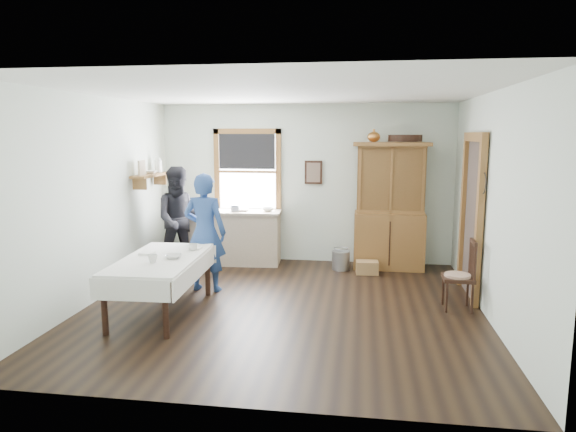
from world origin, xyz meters
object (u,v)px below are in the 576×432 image
at_px(spindle_chair, 458,275).
at_px(pail, 341,260).
at_px(china_hutch, 390,206).
at_px(work_counter, 234,237).
at_px(dining_table, 162,285).
at_px(woman_blue, 205,237).
at_px(figure_dark, 181,223).
at_px(wicker_basket, 367,267).

xyz_separation_m(spindle_chair, pail, (-1.54, 1.73, -0.29)).
relative_size(china_hutch, pail, 6.64).
xyz_separation_m(work_counter, dining_table, (-0.28, -2.56, -0.11)).
bearing_deg(woman_blue, figure_dark, -50.11).
bearing_deg(figure_dark, pail, -14.66).
relative_size(spindle_chair, wicker_basket, 2.59).
bearing_deg(work_counter, china_hutch, -2.30).
bearing_deg(dining_table, pail, 48.57).
relative_size(pail, woman_blue, 0.20).
xyz_separation_m(work_counter, wicker_basket, (2.25, -0.37, -0.36)).
bearing_deg(china_hutch, pail, -163.34).
relative_size(spindle_chair, woman_blue, 0.58).
relative_size(pail, figure_dark, 0.20).
distance_m(dining_table, figure_dark, 2.03).
bearing_deg(woman_blue, china_hutch, -144.85).
bearing_deg(woman_blue, dining_table, 78.80).
bearing_deg(wicker_basket, woman_blue, -152.22).
xyz_separation_m(dining_table, pail, (2.11, 2.39, -0.20)).
bearing_deg(dining_table, woman_blue, 75.37).
bearing_deg(work_counter, woman_blue, -94.26).
bearing_deg(wicker_basket, pail, 155.02).
xyz_separation_m(work_counter, pail, (1.83, -0.17, -0.30)).
relative_size(china_hutch, wicker_basket, 5.96).
distance_m(china_hutch, figure_dark, 3.40).
bearing_deg(wicker_basket, dining_table, -139.14).
height_order(work_counter, pail, work_counter).
bearing_deg(china_hutch, wicker_basket, -129.13).
relative_size(work_counter, spindle_chair, 1.78).
height_order(dining_table, wicker_basket, dining_table).
bearing_deg(pail, woman_blue, -142.95).
bearing_deg(pail, wicker_basket, -24.98).
xyz_separation_m(china_hutch, wicker_basket, (-0.35, -0.42, -0.93)).
xyz_separation_m(china_hutch, pail, (-0.77, -0.23, -0.88)).
xyz_separation_m(wicker_basket, figure_dark, (-2.97, -0.25, 0.68)).
bearing_deg(dining_table, figure_dark, 102.76).
bearing_deg(figure_dark, china_hutch, -13.19).
bearing_deg(spindle_chair, wicker_basket, 128.04).
distance_m(work_counter, woman_blue, 1.60).
height_order(china_hutch, figure_dark, china_hutch).
bearing_deg(woman_blue, wicker_basket, -148.78).
bearing_deg(figure_dark, wicker_basket, -19.83).
bearing_deg(woman_blue, work_counter, -87.32).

